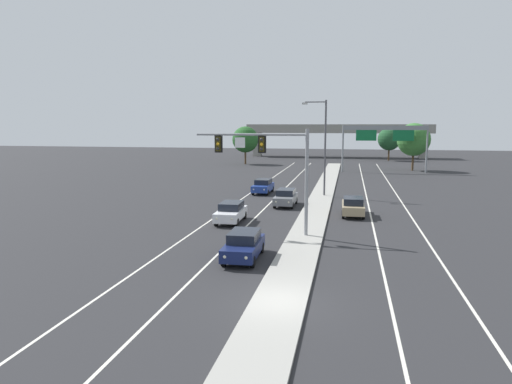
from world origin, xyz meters
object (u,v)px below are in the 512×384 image
at_px(car_oncoming_white, 231,212).
at_px(car_receding_tan, 353,206).
at_px(street_lamp_median, 323,142).
at_px(tree_far_left_c, 245,140).
at_px(overhead_signal_mast, 270,158).
at_px(car_oncoming_grey, 286,197).
at_px(tree_far_right_c, 389,139).
at_px(car_oncoming_navy, 244,245).
at_px(highway_sign_gantry, 385,134).
at_px(car_oncoming_blue, 263,186).
at_px(tree_far_right_b, 414,140).

height_order(car_oncoming_white, car_receding_tan, same).
bearing_deg(street_lamp_median, tree_far_left_c, 113.68).
relative_size(overhead_signal_mast, street_lamp_median, 0.78).
bearing_deg(car_oncoming_grey, tree_far_right_c, 76.90).
bearing_deg(car_oncoming_grey, street_lamp_median, 65.25).
bearing_deg(car_oncoming_grey, car_oncoming_navy, -89.97).
bearing_deg(street_lamp_median, car_oncoming_grey, -114.75).
bearing_deg(highway_sign_gantry, car_oncoming_blue, -119.05).
bearing_deg(car_oncoming_navy, street_lamp_median, 83.01).
xyz_separation_m(car_oncoming_navy, car_oncoming_blue, (-3.59, 25.70, 0.00)).
relative_size(tree_far_right_c, tree_far_left_c, 0.96).
bearing_deg(tree_far_right_b, tree_far_right_c, 95.72).
height_order(tree_far_right_c, tree_far_left_c, tree_far_left_c).
xyz_separation_m(car_oncoming_white, highway_sign_gantry, (14.41, 42.56, 5.34)).
distance_m(overhead_signal_mast, tree_far_left_c, 59.29).
height_order(street_lamp_median, car_receding_tan, street_lamp_median).
bearing_deg(tree_far_right_b, car_oncoming_grey, -112.91).
relative_size(car_oncoming_white, car_receding_tan, 1.00).
bearing_deg(tree_far_left_c, car_receding_tan, -67.62).
xyz_separation_m(highway_sign_gantry, tree_far_left_c, (-25.17, 11.11, -1.42)).
bearing_deg(tree_far_right_c, car_oncoming_blue, -108.53).
bearing_deg(car_oncoming_white, tree_far_right_b, 67.40).
bearing_deg(overhead_signal_mast, tree_far_right_c, 79.45).
bearing_deg(highway_sign_gantry, car_oncoming_grey, -108.10).
bearing_deg(overhead_signal_mast, car_oncoming_navy, -95.00).
xyz_separation_m(street_lamp_median, car_oncoming_grey, (-3.03, -6.57, -4.97)).
bearing_deg(tree_far_left_c, car_oncoming_grey, -72.87).
xyz_separation_m(street_lamp_median, car_oncoming_navy, (-3.02, -24.62, -4.97)).
height_order(car_receding_tan, tree_far_left_c, tree_far_left_c).
xyz_separation_m(car_receding_tan, tree_far_right_c, (7.76, 63.70, 3.74)).
height_order(car_oncoming_grey, car_oncoming_blue, same).
xyz_separation_m(car_oncoming_navy, tree_far_left_c, (-13.99, 63.41, 3.92)).
bearing_deg(street_lamp_median, car_oncoming_navy, -96.99).
bearing_deg(car_oncoming_navy, car_receding_tan, 66.69).
bearing_deg(tree_far_right_b, car_receding_tan, -103.36).
xyz_separation_m(car_oncoming_navy, car_oncoming_grey, (-0.01, 18.05, 0.00)).
distance_m(car_oncoming_white, car_oncoming_blue, 15.97).
height_order(car_receding_tan, tree_far_right_b, tree_far_right_b).
bearing_deg(car_receding_tan, car_oncoming_white, -153.75).
bearing_deg(car_oncoming_navy, overhead_signal_mast, 85.00).
bearing_deg(car_oncoming_blue, tree_far_right_c, 71.47).
bearing_deg(car_receding_tan, street_lamp_median, 107.24).
bearing_deg(car_oncoming_grey, overhead_signal_mast, -87.51).
height_order(car_oncoming_grey, tree_far_right_c, tree_far_right_c).
bearing_deg(tree_far_right_c, car_receding_tan, -96.95).
relative_size(tree_far_left_c, tree_far_right_b, 0.92).
relative_size(car_receding_tan, tree_far_right_b, 0.57).
distance_m(street_lamp_median, tree_far_right_b, 34.27).
xyz_separation_m(car_oncoming_navy, car_oncoming_white, (-3.22, 9.74, 0.00)).
bearing_deg(tree_far_right_c, car_oncoming_white, -104.11).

